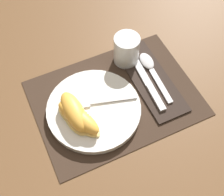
{
  "coord_description": "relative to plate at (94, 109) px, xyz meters",
  "views": [
    {
      "loc": [
        -0.19,
        -0.39,
        0.68
      ],
      "look_at": [
        -0.01,
        -0.01,
        0.02
      ],
      "focal_mm": 50.0,
      "sensor_mm": 36.0,
      "label": 1
    }
  ],
  "objects": [
    {
      "name": "ground_plane",
      "position": [
        0.07,
        0.01,
        -0.01
      ],
      "size": [
        3.0,
        3.0,
        0.0
      ],
      "primitive_type": "plane",
      "color": "brown"
    },
    {
      "name": "placemat",
      "position": [
        0.07,
        0.01,
        -0.01
      ],
      "size": [
        0.41,
        0.3,
        0.0
      ],
      "color": "#38281E",
      "rests_on": "ground_plane"
    },
    {
      "name": "plate",
      "position": [
        0.0,
        0.0,
        0.0
      ],
      "size": [
        0.23,
        0.23,
        0.02
      ],
      "color": "white",
      "rests_on": "placemat"
    },
    {
      "name": "juice_glass",
      "position": [
        0.15,
        0.11,
        0.03
      ],
      "size": [
        0.07,
        0.07,
        0.08
      ],
      "color": "silver",
      "rests_on": "placemat"
    },
    {
      "name": "napkin",
      "position": [
        0.18,
        0.03,
        -0.01
      ],
      "size": [
        0.09,
        0.26,
        0.0
      ],
      "color": "#2D231E",
      "rests_on": "placemat"
    },
    {
      "name": "knife",
      "position": [
        0.16,
        0.02,
        -0.0
      ],
      "size": [
        0.03,
        0.21,
        0.01
      ],
      "color": "silver",
      "rests_on": "napkin"
    },
    {
      "name": "spoon",
      "position": [
        0.19,
        0.06,
        -0.0
      ],
      "size": [
        0.04,
        0.17,
        0.01
      ],
      "color": "silver",
      "rests_on": "napkin"
    },
    {
      "name": "fork",
      "position": [
        0.0,
        0.01,
        0.01
      ],
      "size": [
        0.19,
        0.07,
        0.0
      ],
      "color": "silver",
      "rests_on": "plate"
    },
    {
      "name": "citrus_wedge_0",
      "position": [
        -0.05,
        -0.0,
        0.03
      ],
      "size": [
        0.06,
        0.12,
        0.04
      ],
      "color": "#F4DB84",
      "rests_on": "plate"
    },
    {
      "name": "citrus_wedge_1",
      "position": [
        -0.05,
        -0.02,
        0.02
      ],
      "size": [
        0.1,
        0.14,
        0.04
      ],
      "color": "#F4DB84",
      "rests_on": "plate"
    }
  ]
}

